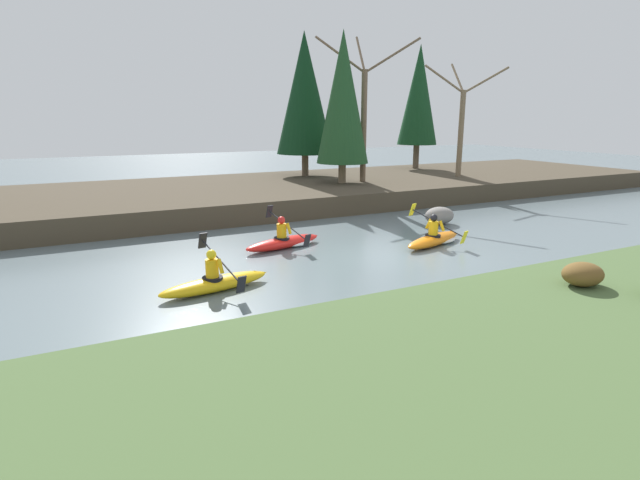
{
  "coord_description": "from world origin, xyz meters",
  "views": [
    {
      "loc": [
        -8.27,
        -11.5,
        3.96
      ],
      "look_at": [
        -2.12,
        0.81,
        0.55
      ],
      "focal_mm": 28.0,
      "sensor_mm": 36.0,
      "label": 1
    }
  ],
  "objects_px": {
    "kayaker_lead": "(436,238)",
    "boulder_midstream": "(439,216)",
    "kayaker_trailing": "(216,282)",
    "kayaker_middle": "(286,241)"
  },
  "relations": [
    {
      "from": "kayaker_lead",
      "to": "boulder_midstream",
      "type": "xyz_separation_m",
      "value": [
        2.13,
        2.4,
        0.13
      ]
    },
    {
      "from": "kayaker_lead",
      "to": "kayaker_middle",
      "type": "bearing_deg",
      "value": 138.56
    },
    {
      "from": "kayaker_lead",
      "to": "boulder_midstream",
      "type": "relative_size",
      "value": 2.36
    },
    {
      "from": "kayaker_middle",
      "to": "kayaker_lead",
      "type": "bearing_deg",
      "value": -36.54
    },
    {
      "from": "kayaker_trailing",
      "to": "boulder_midstream",
      "type": "xyz_separation_m",
      "value": [
        9.54,
        3.55,
        0.11
      ]
    },
    {
      "from": "kayaker_lead",
      "to": "boulder_midstream",
      "type": "distance_m",
      "value": 3.21
    },
    {
      "from": "boulder_midstream",
      "to": "kayaker_trailing",
      "type": "bearing_deg",
      "value": -159.61
    },
    {
      "from": "kayaker_middle",
      "to": "kayaker_trailing",
      "type": "bearing_deg",
      "value": -150.1
    },
    {
      "from": "kayaker_middle",
      "to": "boulder_midstream",
      "type": "xyz_separation_m",
      "value": [
        6.53,
        0.61,
        0.13
      ]
    },
    {
      "from": "kayaker_trailing",
      "to": "boulder_midstream",
      "type": "bearing_deg",
      "value": 9.41
    }
  ]
}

